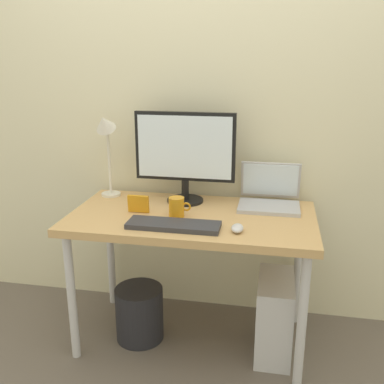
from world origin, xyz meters
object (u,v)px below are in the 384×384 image
desk_lamp (106,136)px  mouse (237,228)px  monitor (185,152)px  computer_tower (274,316)px  desk (192,227)px  coffee_mug (177,207)px  wastebasket (139,313)px  keyboard (174,225)px  photo_frame (138,204)px  laptop (269,195)px

desk_lamp → mouse: desk_lamp is taller
monitor → desk_lamp: (-0.45, 0.00, 0.07)m
desk_lamp → computer_tower: size_ratio=1.16×
desk → monitor: 0.41m
mouse → coffee_mug: 0.35m
computer_tower → wastebasket: size_ratio=1.40×
monitor → wastebasket: (-0.21, -0.25, -0.86)m
mouse → computer_tower: mouse is taller
keyboard → coffee_mug: 0.16m
desk → photo_frame: 0.30m
coffee_mug → wastebasket: (-0.21, -0.01, -0.63)m
desk → keyboard: 0.21m
desk → photo_frame: bearing=-175.1°
desk_lamp → wastebasket: 0.99m
monitor → desk_lamp: monitor is taller
keyboard → desk: bearing=74.9°
laptop → photo_frame: bearing=-159.9°
keyboard → photo_frame: (-0.22, 0.17, 0.04)m
wastebasket → computer_tower: bearing=1.2°
monitor → laptop: bearing=2.3°
wastebasket → keyboard: bearing=-30.8°
desk → keyboard: keyboard is taller
mouse → wastebasket: 0.81m
photo_frame → wastebasket: 0.63m
computer_tower → coffee_mug: bearing=-179.5°
monitor → mouse: 0.57m
keyboard → mouse: mouse is taller
coffee_mug → photo_frame: 0.21m
desk_lamp → photo_frame: (0.25, -0.22, -0.30)m
laptop → coffee_mug: laptop is taller
computer_tower → wastebasket: (-0.73, -0.02, -0.06)m
desk → monitor: size_ratio=2.29×
mouse → computer_tower: bearing=37.7°
laptop → mouse: laptop is taller
desk → wastebasket: 0.58m
laptop → computer_tower: (0.06, -0.26, -0.57)m
desk → desk_lamp: size_ratio=2.54×
desk_lamp → monitor: bearing=-0.1°
mouse → monitor: bearing=130.1°
desk → coffee_mug: coffee_mug is taller
laptop → computer_tower: size_ratio=0.76×
desk → photo_frame: size_ratio=11.31×
desk_lamp → coffee_mug: (0.45, -0.24, -0.30)m
coffee_mug → wastebasket: size_ratio=0.38×
laptop → desk_lamp: (-0.90, -0.02, 0.29)m
monitor → computer_tower: monitor is taller
laptop → desk_lamp: desk_lamp is taller
desk_lamp → keyboard: size_ratio=1.11×
desk_lamp → wastebasket: (0.24, -0.25, -0.93)m
mouse → photo_frame: (-0.52, 0.16, 0.03)m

